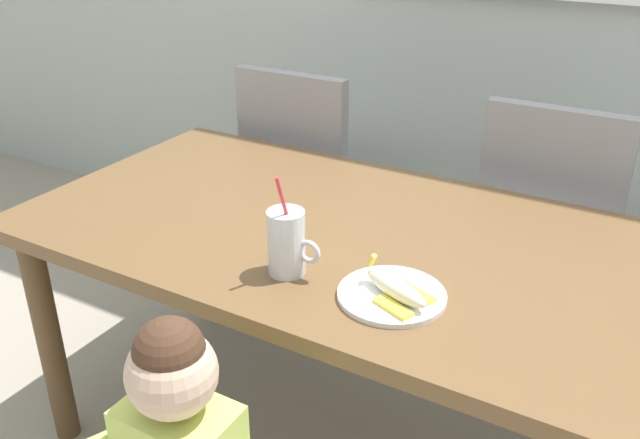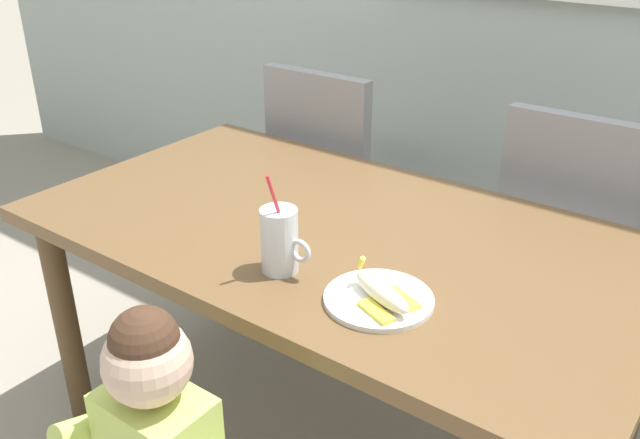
% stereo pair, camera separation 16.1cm
% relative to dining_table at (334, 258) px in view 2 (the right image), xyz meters
% --- Properties ---
extents(dining_table, '(1.59, 0.89, 0.74)m').
position_rel_dining_table_xyz_m(dining_table, '(0.00, 0.00, 0.00)').
color(dining_table, brown).
rests_on(dining_table, ground).
extents(dining_chair_left, '(0.44, 0.44, 0.96)m').
position_rel_dining_table_xyz_m(dining_chair_left, '(-0.45, 0.64, -0.10)').
color(dining_chair_left, gray).
rests_on(dining_chair_left, ground).
extents(dining_chair_right, '(0.44, 0.44, 0.96)m').
position_rel_dining_table_xyz_m(dining_chair_right, '(0.42, 0.69, -0.10)').
color(dining_chair_right, gray).
rests_on(dining_chair_right, ground).
extents(milk_cup, '(0.13, 0.09, 0.25)m').
position_rel_dining_table_xyz_m(milk_cup, '(0.03, -0.25, 0.16)').
color(milk_cup, silver).
rests_on(milk_cup, dining_table).
extents(snack_plate, '(0.23, 0.23, 0.01)m').
position_rel_dining_table_xyz_m(snack_plate, '(0.27, -0.23, 0.10)').
color(snack_plate, white).
rests_on(snack_plate, dining_table).
extents(peeled_banana, '(0.17, 0.14, 0.07)m').
position_rel_dining_table_xyz_m(peeled_banana, '(0.29, -0.24, 0.12)').
color(peeled_banana, '#F4EAC6').
rests_on(peeled_banana, snack_plate).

